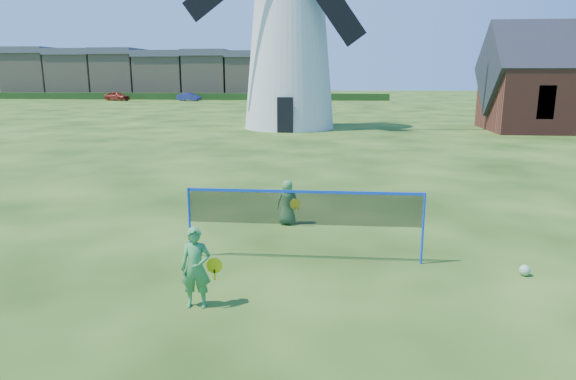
% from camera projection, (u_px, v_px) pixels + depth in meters
% --- Properties ---
extents(ground, '(220.00, 220.00, 0.00)m').
position_uv_depth(ground, '(277.00, 264.00, 10.86)').
color(ground, black).
rests_on(ground, ground).
extents(windmill, '(13.86, 6.50, 19.47)m').
position_uv_depth(windmill, '(289.00, 31.00, 36.07)').
color(windmill, white).
rests_on(windmill, ground).
extents(badminton_net, '(5.05, 0.05, 1.55)m').
position_uv_depth(badminton_net, '(304.00, 209.00, 10.83)').
color(badminton_net, blue).
rests_on(badminton_net, ground).
extents(player_girl, '(0.69, 0.38, 1.42)m').
position_uv_depth(player_girl, '(196.00, 268.00, 8.72)').
color(player_girl, '#398F48').
rests_on(player_girl, ground).
extents(player_boy, '(0.66, 0.44, 1.20)m').
position_uv_depth(player_boy, '(288.00, 202.00, 13.56)').
color(player_boy, '#458640').
rests_on(player_boy, ground).
extents(play_ball, '(0.22, 0.22, 0.22)m').
position_uv_depth(play_ball, '(525.00, 270.00, 10.20)').
color(play_ball, green).
rests_on(play_ball, ground).
extents(terraced_houses, '(50.61, 8.40, 8.09)m').
position_uv_depth(terraced_houses, '(161.00, 73.00, 82.25)').
color(terraced_houses, gray).
rests_on(terraced_houses, ground).
extents(hedge, '(62.00, 0.80, 1.00)m').
position_uv_depth(hedge, '(181.00, 96.00, 76.74)').
color(hedge, '#193814').
rests_on(hedge, ground).
extents(car_left, '(4.14, 2.71, 1.31)m').
position_uv_depth(car_left, '(117.00, 96.00, 74.17)').
color(car_left, maroon).
rests_on(car_left, ground).
extents(car_right, '(3.70, 2.15, 1.15)m').
position_uv_depth(car_right, '(189.00, 97.00, 73.43)').
color(car_right, navy).
rests_on(car_right, ground).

